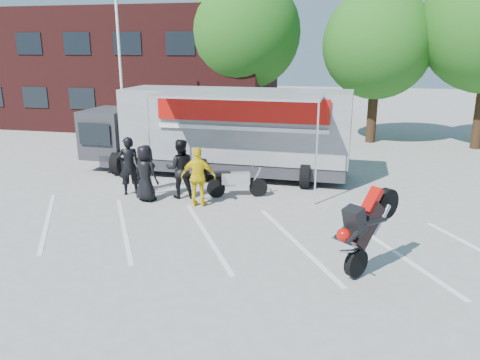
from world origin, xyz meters
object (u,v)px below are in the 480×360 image
at_px(stunt_bike_rider, 375,269).
at_px(spectator_hivis, 198,177).
at_px(spectator_leather_c, 180,169).
at_px(flagpole, 124,42).
at_px(transporter_truck, 224,175).
at_px(tree_left, 245,33).
at_px(spectator_leather_b, 129,166).
at_px(tree_mid, 377,44).
at_px(spectator_leather_a, 145,173).
at_px(parked_motorcycle, 237,197).

bearing_deg(stunt_bike_rider, spectator_hivis, -173.57).
bearing_deg(spectator_leather_c, flagpole, -69.04).
height_order(stunt_bike_rider, spectator_hivis, spectator_hivis).
relative_size(transporter_truck, stunt_bike_rider, 4.92).
height_order(tree_left, transporter_truck, tree_left).
relative_size(tree_left, transporter_truck, 0.83).
bearing_deg(stunt_bike_rider, spectator_leather_b, -167.91).
relative_size(tree_mid, spectator_hivis, 4.08).
bearing_deg(spectator_leather_a, tree_left, -71.06).
xyz_separation_m(flagpole, parked_motorcycle, (6.51, -5.62, -5.05)).
xyz_separation_m(transporter_truck, spectator_hivis, (0.18, -3.77, 0.94)).
height_order(flagpole, stunt_bike_rider, flagpole).
bearing_deg(spectator_hivis, spectator_leather_a, -10.67).
bearing_deg(tree_left, stunt_bike_rider, -68.01).
distance_m(flagpole, spectator_leather_b, 7.91).
bearing_deg(transporter_truck, spectator_leather_b, -126.80).
relative_size(tree_left, tree_mid, 1.13).
xyz_separation_m(flagpole, spectator_hivis, (5.54, -6.79, -4.11)).
relative_size(spectator_leather_b, spectator_leather_c, 1.01).
bearing_deg(spectator_hivis, tree_left, -90.51).
bearing_deg(spectator_leather_c, spectator_leather_b, -14.77).
height_order(transporter_truck, spectator_leather_c, spectator_leather_c).
xyz_separation_m(parked_motorcycle, spectator_leather_a, (-2.80, -1.03, 0.92)).
relative_size(spectator_leather_a, spectator_leather_b, 0.93).
bearing_deg(spectator_leather_a, spectator_leather_b, -10.91).
bearing_deg(stunt_bike_rider, spectator_leather_c, -174.75).
distance_m(tree_mid, spectator_leather_b, 14.47).
distance_m(tree_left, spectator_leather_a, 13.49).
bearing_deg(transporter_truck, tree_left, 98.54).
bearing_deg(stunt_bike_rider, transporter_truck, 166.16).
distance_m(tree_mid, stunt_bike_rider, 15.90).
relative_size(stunt_bike_rider, spectator_leather_b, 1.06).
xyz_separation_m(flagpole, transporter_truck, (5.36, -3.03, -5.05)).
relative_size(parked_motorcycle, stunt_bike_rider, 0.98).
bearing_deg(flagpole, spectator_leather_b, -64.73).
relative_size(flagpole, transporter_truck, 0.77).
bearing_deg(tree_left, spectator_leather_a, -92.41).
height_order(transporter_truck, spectator_leather_b, spectator_leather_b).
distance_m(spectator_leather_b, spectator_leather_c, 1.80).
height_order(tree_left, parked_motorcycle, tree_left).
bearing_deg(spectator_leather_c, spectator_leather_a, 13.58).
height_order(spectator_leather_c, spectator_hivis, spectator_leather_c).
distance_m(transporter_truck, stunt_bike_rider, 8.89).
height_order(tree_mid, spectator_leather_c, tree_mid).
height_order(flagpole, parked_motorcycle, flagpole).
height_order(tree_left, spectator_leather_a, tree_left).
height_order(parked_motorcycle, spectator_leather_b, spectator_leather_b).
relative_size(parked_motorcycle, spectator_leather_a, 1.12).
distance_m(parked_motorcycle, spectator_leather_b, 3.78).
xyz_separation_m(tree_mid, transporter_truck, (-5.89, -8.03, -4.94)).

